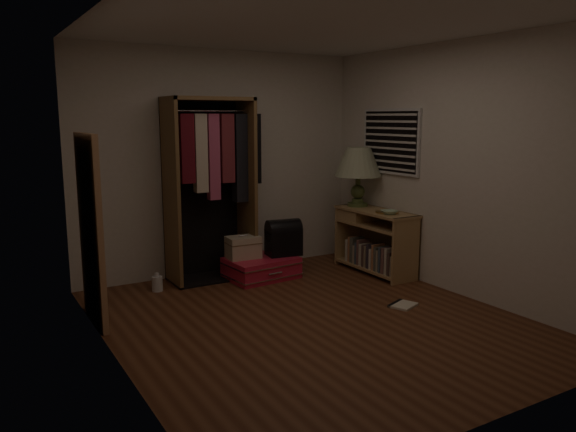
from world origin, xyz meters
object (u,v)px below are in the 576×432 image
object	(u,v)px
train_case	(243,247)
table_lamp	(358,163)
console_bookshelf	(373,239)
black_bag	(284,237)
floor_mirror	(91,230)
open_wardrobe	(213,172)
white_jug	(157,283)
pink_suitcase	(261,268)

from	to	relation	value
train_case	table_lamp	xyz separation A→B (m)	(1.48, -0.19, 0.91)
console_bookshelf	black_bag	size ratio (longest dim) A/B	2.64
floor_mirror	train_case	bearing A→B (deg)	17.34
console_bookshelf	open_wardrobe	size ratio (longest dim) A/B	0.55
train_case	table_lamp	size ratio (longest dim) A/B	0.51
console_bookshelf	train_case	world-z (taller)	console_bookshelf
white_jug	train_case	bearing A→B (deg)	-2.15
black_bag	console_bookshelf	bearing A→B (deg)	-13.51
floor_mirror	train_case	xyz separation A→B (m)	(1.76, 0.55, -0.48)
console_bookshelf	pink_suitcase	world-z (taller)	console_bookshelf
open_wardrobe	black_bag	world-z (taller)	open_wardrobe
floor_mirror	open_wardrobe	bearing A→B (deg)	27.13
table_lamp	white_jug	distance (m)	2.77
floor_mirror	train_case	distance (m)	1.91
console_bookshelf	pink_suitcase	distance (m)	1.39
black_bag	open_wardrobe	bearing A→B (deg)	164.54
pink_suitcase	floor_mirror	bearing A→B (deg)	-171.54
console_bookshelf	pink_suitcase	size ratio (longest dim) A/B	1.34
floor_mirror	black_bag	distance (m)	2.31
white_jug	pink_suitcase	bearing A→B (deg)	-6.29
pink_suitcase	black_bag	distance (m)	0.44
pink_suitcase	table_lamp	size ratio (longest dim) A/B	1.10
floor_mirror	white_jug	bearing A→B (deg)	37.82
open_wardrobe	table_lamp	bearing A→B (deg)	-13.26
train_case	black_bag	size ratio (longest dim) A/B	0.91
black_bag	white_jug	bearing A→B (deg)	-176.97
open_wardrobe	white_jug	distance (m)	1.38
pink_suitcase	train_case	world-z (taller)	train_case
floor_mirror	table_lamp	xyz separation A→B (m)	(3.24, 0.36, 0.43)
white_jug	black_bag	bearing A→B (deg)	-5.64
console_bookshelf	floor_mirror	size ratio (longest dim) A/B	0.66
train_case	white_jug	size ratio (longest dim) A/B	1.95
console_bookshelf	pink_suitcase	bearing A→B (deg)	161.81
open_wardrobe	train_case	distance (m)	0.92
floor_mirror	pink_suitcase	size ratio (longest dim) A/B	2.03
black_bag	floor_mirror	bearing A→B (deg)	-160.12
floor_mirror	pink_suitcase	xyz separation A→B (m)	(1.95, 0.46, -0.73)
console_bookshelf	black_bag	bearing A→B (deg)	157.82
console_bookshelf	train_case	xyz separation A→B (m)	(-1.48, 0.52, -0.03)
open_wardrobe	pink_suitcase	bearing A→B (deg)	-35.22
train_case	black_bag	xyz separation A→B (m)	(0.47, -0.11, 0.09)
pink_suitcase	table_lamp	xyz separation A→B (m)	(1.30, -0.10, 1.16)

